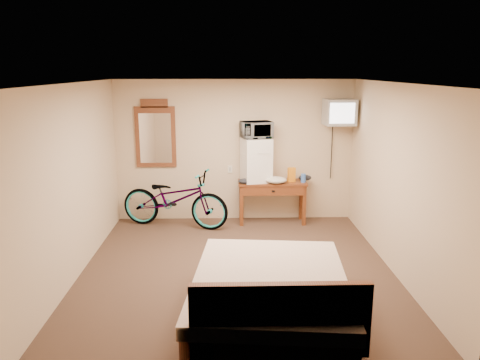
% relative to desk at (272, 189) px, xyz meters
% --- Properties ---
extents(room, '(4.60, 4.64, 2.50)m').
position_rel_desk_xyz_m(room, '(-0.66, -2.00, 0.64)').
color(room, '#3D291E').
rests_on(room, ground).
extents(desk, '(1.19, 0.47, 0.75)m').
position_rel_desk_xyz_m(desk, '(0.00, 0.00, 0.00)').
color(desk, maroon).
rests_on(desk, floor).
extents(mini_fridge, '(0.56, 0.55, 0.76)m').
position_rel_desk_xyz_m(mini_fridge, '(-0.29, 0.06, 0.52)').
color(mini_fridge, white).
rests_on(mini_fridge, desk).
extents(microwave, '(0.59, 0.47, 0.29)m').
position_rel_desk_xyz_m(microwave, '(-0.29, 0.06, 1.04)').
color(microwave, white).
rests_on(microwave, mini_fridge).
extents(snack_bag, '(0.14, 0.10, 0.25)m').
position_rel_desk_xyz_m(snack_bag, '(0.33, 0.01, 0.26)').
color(snack_bag, orange).
rests_on(snack_bag, desk).
extents(blue_cup, '(0.09, 0.09, 0.15)m').
position_rel_desk_xyz_m(blue_cup, '(0.53, -0.04, 0.21)').
color(blue_cup, '#3866C1').
rests_on(blue_cup, desk).
extents(cloth_cream, '(0.37, 0.28, 0.11)m').
position_rel_desk_xyz_m(cloth_cream, '(0.05, -0.10, 0.19)').
color(cloth_cream, beige).
rests_on(cloth_cream, desk).
extents(cloth_dark_a, '(0.24, 0.18, 0.09)m').
position_rel_desk_xyz_m(cloth_dark_a, '(-0.48, -0.11, 0.18)').
color(cloth_dark_a, black).
rests_on(cloth_dark_a, desk).
extents(cloth_dark_b, '(0.23, 0.18, 0.10)m').
position_rel_desk_xyz_m(cloth_dark_b, '(0.58, 0.09, 0.19)').
color(cloth_dark_b, black).
rests_on(cloth_dark_b, desk).
extents(crt_television, '(0.53, 0.60, 0.44)m').
position_rel_desk_xyz_m(crt_television, '(1.12, 0.02, 1.34)').
color(crt_television, black).
rests_on(crt_television, room).
extents(wall_mirror, '(0.70, 0.04, 1.19)m').
position_rel_desk_xyz_m(wall_mirror, '(-2.04, 0.27, 0.94)').
color(wall_mirror, brown).
rests_on(wall_mirror, room).
extents(bicycle, '(2.01, 1.14, 1.00)m').
position_rel_desk_xyz_m(bicycle, '(-1.69, -0.16, -0.11)').
color(bicycle, black).
rests_on(bicycle, floor).
extents(bed, '(1.80, 2.28, 0.90)m').
position_rel_desk_xyz_m(bed, '(-0.33, -3.37, -0.32)').
color(bed, brown).
rests_on(bed, floor).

